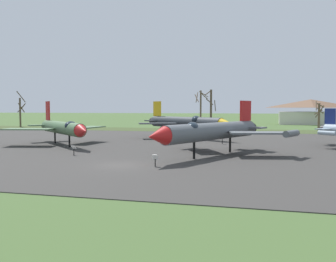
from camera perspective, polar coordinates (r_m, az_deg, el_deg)
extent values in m
plane|color=#425B2D|center=(29.81, -7.15, -5.42)|extent=(600.00, 600.00, 0.00)
cube|color=#383533|center=(44.67, 0.20, -2.35)|extent=(103.45, 52.32, 0.05)
cube|color=#3A4724|center=(76.17, 6.07, 0.09)|extent=(163.45, 12.00, 0.06)
cylinder|color=#565B60|center=(35.63, 7.12, -0.04)|extent=(7.82, 13.90, 1.68)
cone|color=red|center=(29.00, -1.77, -0.84)|extent=(2.27, 2.48, 1.55)
cylinder|color=black|center=(42.26, 12.72, 0.47)|extent=(1.46, 1.34, 1.18)
ellipsoid|color=#19232D|center=(32.75, 3.86, 0.48)|extent=(1.15, 2.17, 1.08)
cube|color=#565B60|center=(39.66, 4.63, 0.16)|extent=(4.83, 6.09, 0.16)
cube|color=#565B60|center=(36.01, 14.05, -0.28)|extent=(5.92, 3.64, 0.16)
cylinder|color=#565B60|center=(42.13, 2.38, 0.37)|extent=(1.73, 2.70, 0.63)
cylinder|color=#565B60|center=(35.88, 18.75, -0.38)|extent=(1.73, 2.70, 0.63)
cube|color=red|center=(41.20, 12.05, 3.12)|extent=(1.14, 2.10, 2.22)
cube|color=#565B60|center=(41.86, 10.46, 0.64)|extent=(2.37, 2.23, 0.16)
cube|color=#565B60|center=(40.68, 13.60, 0.52)|extent=(2.37, 2.23, 0.16)
cylinder|color=black|center=(33.13, 4.10, -3.12)|extent=(0.22, 0.22, 1.57)
cylinder|color=black|center=(38.50, 9.68, -2.22)|extent=(0.22, 0.22, 1.57)
cylinder|color=black|center=(28.88, -2.02, -5.06)|extent=(0.08, 0.08, 0.62)
cube|color=white|center=(28.81, -2.02, -4.11)|extent=(0.48, 0.27, 0.42)
cylinder|color=#33383D|center=(56.13, 2.62, 1.36)|extent=(13.13, 10.08, 1.72)
cone|color=yellow|center=(50.14, 9.35, 1.05)|extent=(2.86, 2.67, 1.58)
cylinder|color=black|center=(62.08, -2.28, 1.57)|extent=(1.47, 1.53, 1.20)
ellipsoid|color=#19232D|center=(54.32, 4.41, 1.77)|extent=(1.29, 2.43, 1.22)
cube|color=#33383D|center=(55.33, -1.64, 1.19)|extent=(6.13, 4.39, 0.16)
cube|color=#33383D|center=(60.18, 3.84, 1.38)|extent=(2.78, 5.78, 0.16)
cube|color=yellow|center=(61.26, -1.71, 3.51)|extent=(1.64, 1.26, 2.47)
cube|color=#33383D|center=(60.38, -2.57, 1.64)|extent=(2.41, 2.47, 0.16)
cube|color=#33383D|center=(61.99, -0.69, 1.69)|extent=(2.41, 2.47, 0.16)
cylinder|color=black|center=(53.87, 4.99, -0.52)|extent=(0.23, 0.23, 1.61)
cylinder|color=black|center=(58.67, 0.44, -0.17)|extent=(0.23, 0.23, 1.61)
cylinder|color=black|center=(47.25, 8.50, -1.70)|extent=(0.08, 0.08, 0.65)
cube|color=white|center=(47.21, 8.50, -1.13)|extent=(0.52, 0.31, 0.29)
cylinder|color=black|center=(51.12, 23.26, 0.27)|extent=(1.20, 1.20, 0.95)
cylinder|color=#8EA3B2|center=(44.87, 23.64, -0.30)|extent=(1.88, 1.91, 0.51)
cube|color=navy|center=(50.59, 24.03, 2.12)|extent=(1.16, 1.19, 2.00)
cube|color=#8EA3B2|center=(49.58, 23.24, 0.29)|extent=(2.28, 2.27, 0.13)
cylinder|color=#4C6B47|center=(47.17, -16.31, 0.48)|extent=(10.90, 10.19, 1.54)
cone|color=#B21E1E|center=(40.01, -13.16, 0.00)|extent=(2.24, 2.22, 1.42)
cylinder|color=black|center=(53.90, -18.48, 0.81)|extent=(1.36, 1.37, 1.08)
ellipsoid|color=#19232D|center=(43.85, -15.00, 0.84)|extent=(1.07, 2.02, 1.01)
cube|color=#4C6B47|center=(47.62, -21.04, 0.28)|extent=(6.21, 3.71, 0.14)
cube|color=#4C6B47|center=(49.68, -12.73, 0.56)|extent=(3.26, 6.07, 0.14)
cube|color=#B21E1E|center=(53.04, -18.30, 3.02)|extent=(1.23, 1.15, 2.61)
cube|color=#4C6B47|center=(52.54, -19.74, 0.85)|extent=(2.62, 2.67, 0.14)
cube|color=#4C6B47|center=(53.30, -16.68, 0.94)|extent=(2.62, 2.67, 0.14)
cylinder|color=black|center=(44.48, -15.17, -1.61)|extent=(0.21, 0.21, 1.44)
cylinder|color=black|center=(50.09, -17.27, -1.07)|extent=(0.21, 0.21, 1.44)
cylinder|color=black|center=(36.88, -14.52, -3.23)|extent=(0.08, 0.08, 0.69)
cube|color=white|center=(36.83, -14.53, -2.48)|extent=(0.56, 0.37, 0.29)
cylinder|color=brown|center=(96.34, -22.13, 2.69)|extent=(0.42, 0.42, 7.14)
cylinder|color=brown|center=(96.95, -21.76, 3.56)|extent=(1.92, 0.55, 1.70)
cylinder|color=brown|center=(95.43, -22.00, 4.99)|extent=(1.43, 1.84, 2.78)
cylinder|color=brown|center=(97.19, -21.98, 3.34)|extent=(1.92, 0.82, 2.18)
cylinder|color=brown|center=(95.66, -21.96, 3.40)|extent=(1.01, 1.56, 2.36)
cylinder|color=brown|center=(80.93, 5.14, 3.31)|extent=(0.37, 0.37, 8.55)
cylinder|color=brown|center=(80.58, 4.52, 5.14)|extent=(1.26, 1.83, 1.78)
cylinder|color=brown|center=(80.01, 5.60, 5.76)|extent=(1.87, 1.70, 1.33)
cylinder|color=brown|center=(81.14, 4.54, 5.26)|extent=(0.25, 1.89, 2.30)
cylinder|color=brown|center=(80.35, 5.73, 5.43)|extent=(1.17, 1.97, 1.21)
cylinder|color=brown|center=(82.18, 6.74, 3.39)|extent=(0.48, 0.48, 8.79)
cylinder|color=brown|center=(82.07, 7.38, 3.93)|extent=(0.17, 1.97, 2.49)
cylinder|color=brown|center=(82.98, 6.37, 6.02)|extent=(1.47, 1.50, 1.27)
cylinder|color=brown|center=(81.46, 6.54, 4.56)|extent=(1.71, 0.63, 1.46)
cylinder|color=brown|center=(82.36, 22.54, 2.06)|extent=(0.47, 0.47, 5.68)
cylinder|color=brown|center=(81.68, 22.69, 2.97)|extent=(1.49, 0.33, 1.35)
cylinder|color=brown|center=(82.31, 22.18, 3.67)|extent=(0.28, 1.32, 1.97)
cylinder|color=brown|center=(83.16, 22.66, 2.85)|extent=(1.81, 0.76, 2.66)
cylinder|color=brown|center=(83.10, 22.47, 2.74)|extent=(1.67, 0.28, 1.15)
cylinder|color=brown|center=(81.64, 22.74, 3.74)|extent=(1.60, 0.49, 1.00)
cube|color=beige|center=(113.44, 21.39, 1.91)|extent=(17.68, 11.45, 3.61)
pyramid|color=brown|center=(113.41, 21.44, 4.03)|extent=(18.56, 12.02, 2.40)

